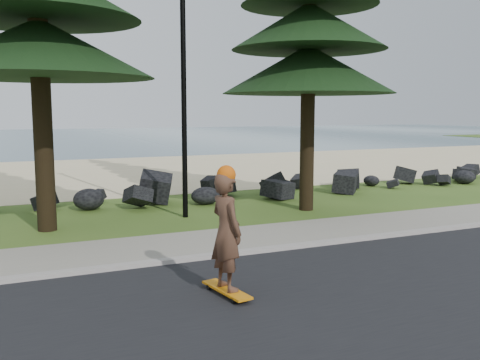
{
  "coord_description": "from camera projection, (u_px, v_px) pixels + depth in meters",
  "views": [
    {
      "loc": [
        -4.38,
        -10.21,
        2.81
      ],
      "look_at": [
        0.17,
        0.0,
        1.37
      ],
      "focal_mm": 40.0,
      "sensor_mm": 36.0,
      "label": 1
    }
  ],
  "objects": [
    {
      "name": "seawall_boulders",
      "position": [
        161.0,
        203.0,
        16.45
      ],
      "size": [
        60.0,
        2.4,
        1.1
      ],
      "primitive_type": null,
      "color": "black",
      "rests_on": "ground"
    },
    {
      "name": "kerb",
      "position": [
        251.0,
        252.0,
        10.56
      ],
      "size": [
        160.0,
        0.2,
        0.1
      ],
      "primitive_type": "cube",
      "color": "#A79E96",
      "rests_on": "ground"
    },
    {
      "name": "lamp_post",
      "position": [
        183.0,
        59.0,
        13.75
      ],
      "size": [
        0.25,
        0.14,
        8.14
      ],
      "color": "black",
      "rests_on": "ground"
    },
    {
      "name": "beach_sand",
      "position": [
        108.0,
        173.0,
        24.51
      ],
      "size": [
        160.0,
        15.0,
        0.01
      ],
      "primitive_type": "cube",
      "color": "beige",
      "rests_on": "ground"
    },
    {
      "name": "ocean",
      "position": [
        46.0,
        137.0,
        57.57
      ],
      "size": [
        160.0,
        58.0,
        0.01
      ],
      "primitive_type": "cube",
      "color": "#355966",
      "rests_on": "ground"
    },
    {
      "name": "road",
      "position": [
        362.0,
        317.0,
        7.3
      ],
      "size": [
        160.0,
        7.0,
        0.02
      ],
      "primitive_type": "cube",
      "color": "black",
      "rests_on": "ground"
    },
    {
      "name": "sidewalk",
      "position": [
        229.0,
        240.0,
        11.56
      ],
      "size": [
        160.0,
        2.0,
        0.08
      ],
      "primitive_type": "cube",
      "color": "#A19686",
      "rests_on": "ground"
    },
    {
      "name": "skateboarder",
      "position": [
        226.0,
        232.0,
        8.03
      ],
      "size": [
        0.52,
        1.1,
        2.0
      ],
      "rotation": [
        0.0,
        0.0,
        1.73
      ],
      "color": "orange",
      "rests_on": "ground"
    },
    {
      "name": "ground",
      "position": [
        233.0,
        244.0,
        11.38
      ],
      "size": [
        160.0,
        160.0,
        0.0
      ],
      "primitive_type": "plane",
      "color": "#3B5B1C",
      "rests_on": "ground"
    }
  ]
}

